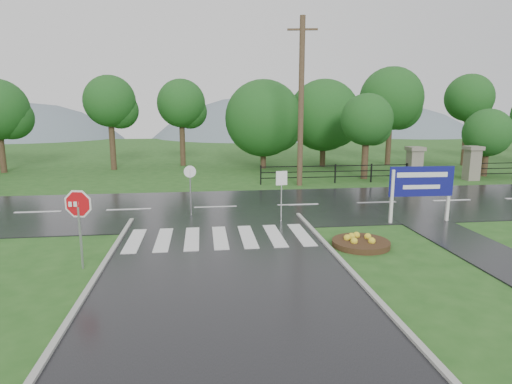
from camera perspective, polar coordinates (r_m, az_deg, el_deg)
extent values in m
plane|color=#24531B|center=(10.89, -3.62, -14.03)|extent=(120.00, 120.00, 0.00)
cube|color=black|center=(20.39, -5.42, -2.11)|extent=(90.00, 8.00, 0.04)
cube|color=#242427|center=(17.19, 25.11, -5.61)|extent=(2.20, 11.00, 0.04)
cube|color=silver|center=(15.72, -15.87, -6.24)|extent=(0.50, 2.80, 0.02)
cube|color=silver|center=(15.60, -12.21, -6.20)|extent=(0.50, 2.80, 0.02)
cube|color=silver|center=(15.54, -8.52, -6.13)|extent=(0.50, 2.80, 0.02)
cube|color=silver|center=(15.55, -4.81, -6.04)|extent=(0.50, 2.80, 0.02)
cube|color=silver|center=(15.62, -1.13, -5.93)|extent=(0.50, 2.80, 0.02)
cube|color=silver|center=(15.75, 2.51, -5.79)|extent=(0.50, 2.80, 0.02)
cube|color=silver|center=(15.94, 6.07, -5.63)|extent=(0.50, 2.80, 0.02)
cube|color=gray|center=(29.43, 20.35, 3.26)|extent=(0.80, 0.80, 2.00)
cube|color=#6B6659|center=(29.31, 20.49, 5.43)|extent=(1.00, 1.00, 0.24)
cube|color=gray|center=(31.47, 26.83, 3.23)|extent=(0.80, 0.80, 2.00)
cube|color=#6B6659|center=(31.36, 27.01, 5.25)|extent=(1.00, 1.00, 0.24)
cube|color=black|center=(27.49, 10.50, 2.00)|extent=(9.50, 0.05, 0.05)
cube|color=black|center=(27.44, 10.53, 2.73)|extent=(9.50, 0.05, 0.05)
cube|color=black|center=(27.39, 10.55, 3.45)|extent=(9.50, 0.05, 0.05)
cube|color=black|center=(26.41, 0.64, 2.26)|extent=(0.08, 0.08, 1.20)
cube|color=black|center=(29.25, 19.42, 2.49)|extent=(0.08, 0.08, 1.20)
cube|color=black|center=(31.80, 27.52, 2.51)|extent=(0.08, 0.08, 1.20)
sphere|color=slate|center=(81.96, -26.60, -3.61)|extent=(40.00, 40.00, 40.00)
sphere|color=slate|center=(78.46, -0.67, -5.21)|extent=(48.00, 48.00, 48.00)
sphere|color=slate|center=(85.15, 18.40, -1.49)|extent=(36.00, 36.00, 36.00)
cube|color=#939399|center=(13.45, -22.34, -5.72)|extent=(0.06, 0.06, 1.85)
cylinder|color=white|center=(13.22, -22.64, -1.47)|extent=(1.08, 0.28, 1.11)
cylinder|color=red|center=(13.21, -22.66, -1.48)|extent=(0.95, 0.26, 0.97)
cube|color=silver|center=(18.13, 17.65, -0.63)|extent=(0.12, 0.12, 2.23)
cube|color=silver|center=(19.28, 24.28, -0.42)|extent=(0.12, 0.12, 2.23)
cube|color=navy|center=(18.57, 21.20, 1.33)|extent=(2.67, 0.17, 1.23)
cube|color=white|center=(18.50, 21.31, 2.16)|extent=(2.12, 0.09, 0.20)
cube|color=white|center=(18.58, 21.20, 0.63)|extent=(1.56, 0.07, 0.17)
cylinder|color=#332111|center=(15.13, 13.80, -6.67)|extent=(1.96, 1.96, 0.20)
cube|color=#939399|center=(17.58, 3.39, -0.85)|extent=(0.04, 0.04, 2.01)
cube|color=white|center=(17.41, 3.43, 1.86)|extent=(0.47, 0.09, 0.58)
cylinder|color=#939399|center=(18.71, -8.72, -0.12)|extent=(0.06, 0.06, 2.08)
cylinder|color=white|center=(18.53, -8.80, 2.70)|extent=(0.52, 0.03, 0.52)
cylinder|color=#473523|center=(26.04, 6.03, 11.67)|extent=(0.33, 0.33, 9.88)
cube|color=brown|center=(26.43, 6.22, 20.75)|extent=(1.75, 0.42, 0.11)
cylinder|color=#3D2B1C|center=(29.57, 14.34, 4.89)|extent=(0.45, 0.45, 3.28)
sphere|color=#164818|center=(29.43, 14.55, 9.34)|extent=(3.41, 3.41, 3.41)
cylinder|color=#3D2B1C|center=(33.78, 28.22, 4.00)|extent=(0.40, 0.40, 2.52)
sphere|color=#164818|center=(33.65, 28.49, 6.97)|extent=(3.26, 3.26, 3.26)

